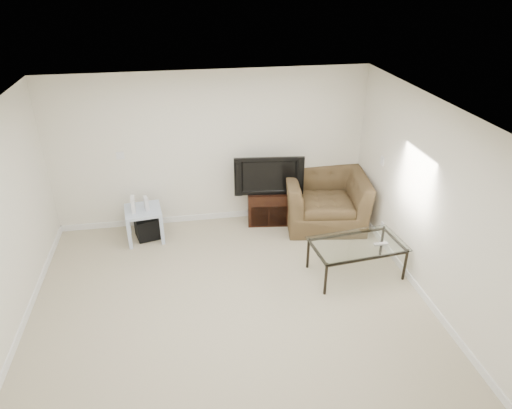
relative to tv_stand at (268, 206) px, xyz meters
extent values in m
plane|color=tan|center=(-0.89, -2.28, -0.28)|extent=(5.00, 5.00, 0.00)
plane|color=white|center=(-0.89, -2.28, 2.22)|extent=(5.00, 5.00, 0.00)
cube|color=silver|center=(-0.89, 0.22, 0.97)|extent=(5.00, 0.02, 2.50)
cube|color=silver|center=(1.61, -2.28, 0.97)|extent=(0.02, 5.00, 2.50)
cube|color=white|center=(-2.29, 0.21, 0.97)|extent=(0.12, 0.02, 0.12)
cube|color=white|center=(1.60, -0.68, 0.97)|extent=(0.02, 0.09, 0.13)
cube|color=white|center=(1.60, -0.98, 0.02)|extent=(0.02, 0.08, 0.12)
cube|color=black|center=(0.00, -0.04, 0.19)|extent=(0.37, 0.28, 0.05)
imported|color=black|center=(0.00, -0.03, 0.60)|extent=(1.05, 0.32, 0.64)
cube|color=black|center=(-1.98, -0.20, -0.10)|extent=(0.42, 0.42, 0.35)
cube|color=white|center=(-2.14, -0.27, 0.36)|extent=(0.06, 0.18, 0.24)
cube|color=silver|center=(-1.95, -0.24, 0.34)|extent=(0.09, 0.16, 0.21)
imported|color=#55381D|center=(0.91, -0.23, 0.29)|extent=(1.42, 1.04, 1.15)
cube|color=#B2B2B7|center=(1.21, -1.75, 0.22)|extent=(0.20, 0.06, 0.02)
camera|label=1|loc=(-1.34, -6.59, 3.58)|focal=32.00mm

